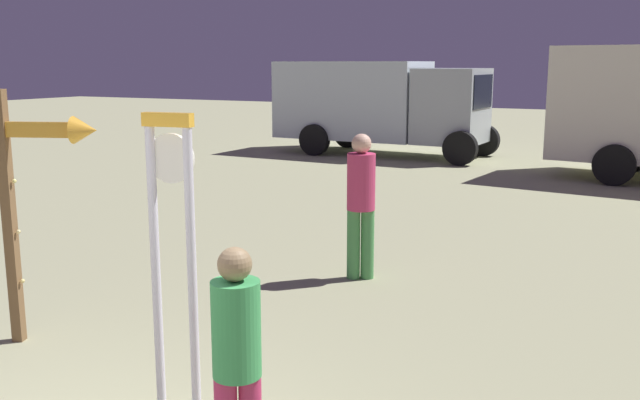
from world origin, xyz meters
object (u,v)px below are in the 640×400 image
(arrow_sign, at_px, (37,180))
(box_truck_far, at_px, (377,102))
(person_near_clock, at_px, (237,357))
(person_distant, at_px, (361,199))
(standing_clock, at_px, (173,236))

(arrow_sign, xyz_separation_m, box_truck_far, (-2.65, 14.59, -0.06))
(person_near_clock, bearing_deg, box_truck_far, 109.56)
(person_near_clock, bearing_deg, person_distant, 104.22)
(person_distant, height_order, box_truck_far, box_truck_far)
(standing_clock, bearing_deg, box_truck_far, 106.92)
(person_distant, bearing_deg, standing_clock, -88.48)
(person_near_clock, height_order, box_truck_far, box_truck_far)
(person_near_clock, xyz_separation_m, person_distant, (-1.11, 4.38, 0.13))
(person_near_clock, distance_m, person_distant, 4.52)
(arrow_sign, bearing_deg, standing_clock, -13.81)
(standing_clock, relative_size, person_distant, 1.27)
(arrow_sign, distance_m, box_truck_far, 14.83)
(standing_clock, bearing_deg, arrow_sign, 166.19)
(standing_clock, height_order, person_distant, standing_clock)
(person_near_clock, relative_size, box_truck_far, 0.25)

